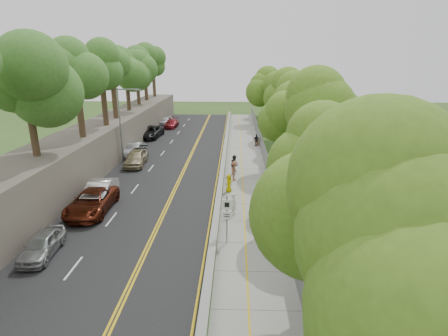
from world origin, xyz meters
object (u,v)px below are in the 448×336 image
Objects in this scene: streetlight at (122,120)px; car_2 at (92,202)px; concrete_block at (281,240)px; construction_barrel at (257,141)px; signpost at (227,214)px; painter_0 at (229,183)px; car_0 at (42,245)px; person_far at (256,140)px; car_1 at (99,193)px.

car_2 is (1.46, -12.77, -3.80)m from streetlight.
construction_barrel is at bearing 90.00° from concrete_block.
signpost reaches higher than construction_barrel.
signpost is 0.54× the size of car_2.
signpost is at bearing -154.77° from painter_0.
car_0 is at bearing -116.82° from construction_barrel.
signpost reaches higher than car_2.
signpost reaches higher than person_far.
painter_0 is (-3.31, -16.94, 0.33)m from construction_barrel.
person_far reaches higher than concrete_block.
painter_0 is at bearing 11.61° from car_1.
car_0 is 7.71m from car_1.
streetlight reaches higher than person_far.
person_far is at bearing 90.23° from concrete_block.
signpost is 2.45× the size of concrete_block.
construction_barrel is 23.76m from car_1.
concrete_block is 0.22× the size of car_2.
car_0 is (-10.56, -1.73, -1.26)m from signpost.
construction_barrel is 0.55× the size of person_far.
painter_0 is (11.45, -8.36, -3.83)m from streetlight.
streetlight is 13.41m from car_2.
car_1 reaches higher than painter_0.
car_1 reaches higher than construction_barrel.
concrete_block is at bearing -49.48° from streetlight.
concrete_block is 25.02m from person_far.
concrete_block is at bearing -90.00° from construction_barrel.
construction_barrel is 0.56× the size of painter_0.
car_0 is at bearing -96.44° from car_1.
car_2 is at bearing 80.79° from car_0.
signpost is 25.84m from construction_barrel.
painter_0 is at bearing 40.36° from car_0.
construction_barrel is 0.15× the size of car_2.
streetlight is at bearing 124.08° from signpost.
streetlight reaches higher than car_0.
concrete_block is (0.00, -25.85, -0.01)m from construction_barrel.
car_0 is (0.95, -18.74, -3.93)m from streetlight.
car_1 is at bearing 149.52° from signpost.
concrete_block is at bearing -134.79° from painter_0.
streetlight is 17.57m from construction_barrel.
streetlight is 1.39× the size of car_2.
car_0 is (-13.81, -1.47, 0.24)m from concrete_block.
signpost is 0.79× the size of car_0.
car_0 is at bearing -87.10° from streetlight.
streetlight is 2.04× the size of car_0.
car_2 is at bearing -121.92° from construction_barrel.
construction_barrel is (3.25, 25.59, -1.48)m from signpost.
car_1 is 3.32× the size of painter_0.
car_2 reaches higher than person_far.
car_0 is 5.99m from car_2.
construction_barrel reaches higher than concrete_block.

